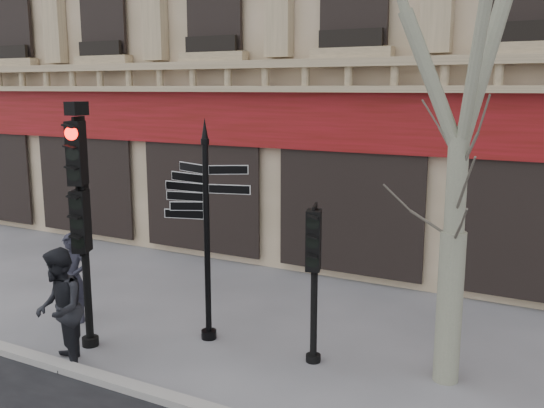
{
  "coord_description": "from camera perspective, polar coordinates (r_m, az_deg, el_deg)",
  "views": [
    {
      "loc": [
        4.77,
        -7.56,
        4.33
      ],
      "look_at": [
        0.36,
        0.6,
        2.54
      ],
      "focal_mm": 40.0,
      "sensor_mm": 36.0,
      "label": 1
    }
  ],
  "objects": [
    {
      "name": "kerb",
      "position": [
        8.88,
        -8.62,
        -17.97
      ],
      "size": [
        80.0,
        0.25,
        0.12
      ],
      "primitive_type": "cube",
      "color": "#989490",
      "rests_on": "ground"
    },
    {
      "name": "pedestrian_a",
      "position": [
        11.93,
        -18.24,
        -6.64
      ],
      "size": [
        0.72,
        0.6,
        1.7
      ],
      "primitive_type": "imported",
      "rotation": [
        0.0,
        0.0,
        0.37
      ],
      "color": "#23232E",
      "rests_on": "ground"
    },
    {
      "name": "pedestrian_b",
      "position": [
        10.07,
        -19.39,
        -9.31
      ],
      "size": [
        1.17,
        1.18,
        1.92
      ],
      "primitive_type": "imported",
      "rotation": [
        0.0,
        0.0,
        -0.82
      ],
      "color": "black",
      "rests_on": "ground"
    },
    {
      "name": "ground",
      "position": [
        9.93,
        -3.59,
        -14.98
      ],
      "size": [
        80.0,
        80.0,
        0.0
      ],
      "primitive_type": "plane",
      "color": "#5B5C60",
      "rests_on": "ground"
    },
    {
      "name": "fingerpost",
      "position": [
        10.2,
        -6.23,
        0.97
      ],
      "size": [
        1.77,
        1.77,
        3.84
      ],
      "rotation": [
        0.0,
        0.0,
        0.11
      ],
      "color": "black",
      "rests_on": "ground"
    },
    {
      "name": "traffic_signal_secondary",
      "position": [
        9.46,
        4.03,
        -5.01
      ],
      "size": [
        0.49,
        0.42,
        2.49
      ],
      "rotation": [
        0.0,
        0.0,
        0.32
      ],
      "color": "black",
      "rests_on": "ground"
    },
    {
      "name": "traffic_signal_main",
      "position": [
        10.33,
        -17.48,
        0.74
      ],
      "size": [
        0.55,
        0.48,
        4.11
      ],
      "rotation": [
        0.0,
        0.0,
        0.42
      ],
      "color": "black",
      "rests_on": "ground"
    }
  ]
}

